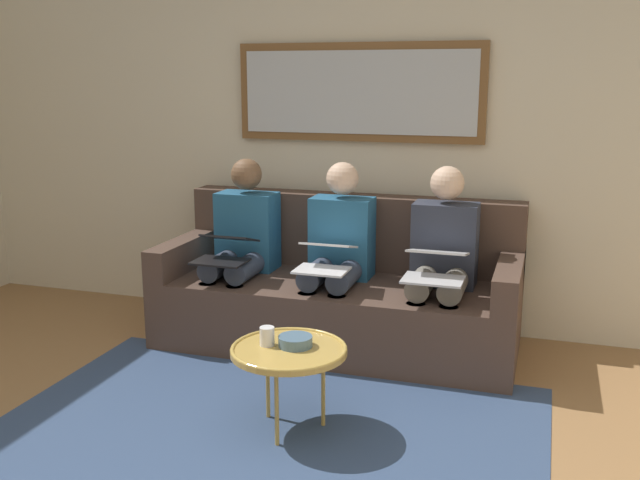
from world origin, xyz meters
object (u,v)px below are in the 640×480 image
(laptop_silver, at_px, (436,264))
(laptop_black, at_px, (226,248))
(person_middle, at_px, (337,250))
(couch, at_px, (340,294))
(cup, at_px, (267,336))
(coffee_table, at_px, (289,351))
(framed_mirror, at_px, (358,92))
(person_right, at_px, (242,243))
(person_left, at_px, (442,258))
(bowl, at_px, (295,341))
(laptop_white, at_px, (326,256))

(laptop_silver, distance_m, laptop_black, 1.28)
(laptop_silver, xyz_separation_m, person_middle, (0.64, -0.24, -0.03))
(couch, xyz_separation_m, laptop_black, (0.64, 0.31, 0.32))
(couch, height_order, laptop_silver, couch)
(cup, relative_size, person_middle, 0.08)
(coffee_table, distance_m, person_middle, 1.17)
(framed_mirror, relative_size, laptop_silver, 4.35)
(person_right, relative_size, laptop_black, 3.11)
(person_left, distance_m, laptop_silver, 0.24)
(laptop_black, bearing_deg, couch, -154.32)
(couch, height_order, framed_mirror, framed_mirror)
(person_left, bearing_deg, bowl, 65.15)
(coffee_table, relative_size, bowl, 3.40)
(laptop_silver, relative_size, person_right, 0.33)
(couch, height_order, coffee_table, couch)
(laptop_black, bearing_deg, framed_mirror, -132.60)
(person_left, bearing_deg, laptop_white, 20.69)
(person_left, bearing_deg, person_middle, 0.00)
(laptop_white, distance_m, laptop_black, 0.64)
(laptop_silver, distance_m, person_middle, 0.68)
(cup, relative_size, laptop_silver, 0.24)
(coffee_table, bearing_deg, person_middle, -84.78)
(person_left, relative_size, person_right, 1.00)
(person_left, bearing_deg, coffee_table, 65.03)
(cup, bearing_deg, laptop_black, -54.94)
(person_left, xyz_separation_m, laptop_white, (0.64, 0.24, 0.02))
(couch, distance_m, cup, 1.22)
(cup, distance_m, person_left, 1.32)
(cup, height_order, bowl, cup)
(framed_mirror, distance_m, cup, 1.94)
(couch, xyz_separation_m, person_right, (0.64, 0.07, 0.30))
(coffee_table, relative_size, person_right, 0.48)
(person_middle, xyz_separation_m, laptop_white, (0.00, 0.24, 0.02))
(couch, bearing_deg, bowl, 96.02)
(framed_mirror, relative_size, coffee_table, 2.97)
(person_middle, relative_size, person_right, 1.00)
(bowl, height_order, laptop_black, laptop_black)
(framed_mirror, bearing_deg, coffee_table, 93.74)
(bowl, height_order, person_middle, person_middle)
(cup, height_order, person_left, person_left)
(couch, distance_m, laptop_black, 0.78)
(bowl, xyz_separation_m, person_middle, (0.12, -1.11, 0.17))
(laptop_silver, bearing_deg, laptop_white, 0.08)
(couch, xyz_separation_m, laptop_white, (0.00, 0.31, 0.32))
(coffee_table, bearing_deg, cup, -3.70)
(laptop_silver, bearing_deg, cup, 54.33)
(bowl, bearing_deg, person_middle, -83.61)
(person_middle, height_order, person_right, same)
(coffee_table, relative_size, laptop_white, 1.51)
(laptop_silver, xyz_separation_m, laptop_white, (0.64, 0.00, -0.00))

